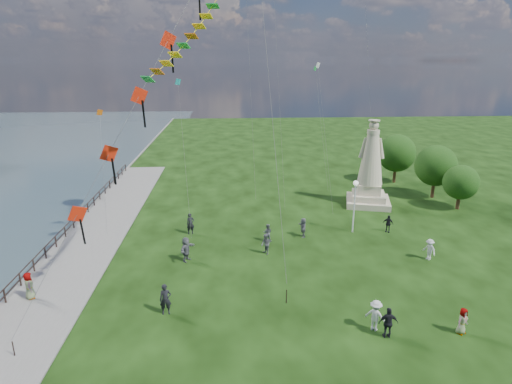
{
  "coord_description": "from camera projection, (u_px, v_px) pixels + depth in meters",
  "views": [
    {
      "loc": [
        -2.82,
        -19.46,
        13.97
      ],
      "look_at": [
        -1.0,
        8.0,
        5.5
      ],
      "focal_mm": 30.0,
      "sensor_mm": 36.0,
      "label": 1
    }
  ],
  "objects": [
    {
      "name": "person_9",
      "position": [
        388.0,
        224.0,
        36.23
      ],
      "size": [
        0.98,
        0.86,
        1.5
      ],
      "primitive_type": "imported",
      "rotation": [
        0.0,
        0.0,
        -0.57
      ],
      "color": "black",
      "rests_on": "ground"
    },
    {
      "name": "red_kite_train",
      "position": [
        151.0,
        76.0,
        22.94
      ],
      "size": [
        11.05,
        9.35,
        21.2
      ],
      "color": "black",
      "rests_on": "ground"
    },
    {
      "name": "person_5",
      "position": [
        186.0,
        249.0,
        30.92
      ],
      "size": [
        1.42,
        1.85,
        1.84
      ],
      "primitive_type": "imported",
      "rotation": [
        0.0,
        0.0,
        1.11
      ],
      "color": "#595960",
      "rests_on": "ground"
    },
    {
      "name": "waterfront",
      "position": [
        56.0,
        266.0,
        30.48
      ],
      "size": [
        200.0,
        200.0,
        1.51
      ],
      "color": "#354950",
      "rests_on": "ground"
    },
    {
      "name": "statue",
      "position": [
        370.0,
        174.0,
        42.49
      ],
      "size": [
        5.14,
        5.14,
        8.54
      ],
      "rotation": [
        0.0,
        0.0,
        -0.26
      ],
      "color": "beige",
      "rests_on": "ground"
    },
    {
      "name": "lamppost",
      "position": [
        355.0,
        195.0,
        35.46
      ],
      "size": [
        0.42,
        0.42,
        4.54
      ],
      "color": "silver",
      "rests_on": "ground"
    },
    {
      "name": "person_10",
      "position": [
        29.0,
        287.0,
        25.84
      ],
      "size": [
        0.84,
        0.98,
        1.72
      ],
      "primitive_type": "imported",
      "rotation": [
        0.0,
        0.0,
        2.04
      ],
      "color": "#595960",
      "rests_on": "ground"
    },
    {
      "name": "person_4",
      "position": [
        462.0,
        321.0,
        22.68
      ],
      "size": [
        0.85,
        0.73,
        1.48
      ],
      "primitive_type": "imported",
      "rotation": [
        0.0,
        0.0,
        0.48
      ],
      "color": "#595960",
      "rests_on": "ground"
    },
    {
      "name": "person_3",
      "position": [
        388.0,
        323.0,
        22.31
      ],
      "size": [
        1.06,
        0.59,
        1.75
      ],
      "primitive_type": "imported",
      "rotation": [
        0.0,
        0.0,
        3.07
      ],
      "color": "black",
      "rests_on": "ground"
    },
    {
      "name": "person_7",
      "position": [
        267.0,
        233.0,
        34.36
      ],
      "size": [
        0.8,
        0.59,
        1.47
      ],
      "primitive_type": "imported",
      "rotation": [
        0.0,
        0.0,
        2.91
      ],
      "color": "#595960",
      "rests_on": "ground"
    },
    {
      "name": "person_11",
      "position": [
        303.0,
        227.0,
        35.25
      ],
      "size": [
        0.74,
        1.55,
        1.63
      ],
      "primitive_type": "imported",
      "rotation": [
        0.0,
        0.0,
        4.77
      ],
      "color": "#595960",
      "rests_on": "ground"
    },
    {
      "name": "person_6",
      "position": [
        190.0,
        224.0,
        35.79
      ],
      "size": [
        0.76,
        0.63,
        1.8
      ],
      "primitive_type": "imported",
      "rotation": [
        0.0,
        0.0,
        0.34
      ],
      "color": "black",
      "rests_on": "ground"
    },
    {
      "name": "person_1",
      "position": [
        266.0,
        244.0,
        32.02
      ],
      "size": [
        0.76,
        0.9,
        1.59
      ],
      "primitive_type": "imported",
      "rotation": [
        0.0,
        0.0,
        -1.14
      ],
      "color": "#595960",
      "rests_on": "ground"
    },
    {
      "name": "tree_row",
      "position": [
        422.0,
        163.0,
        46.36
      ],
      "size": [
        6.51,
        13.68,
        5.77
      ],
      "color": "#382314",
      "rests_on": "ground"
    },
    {
      "name": "person_8",
      "position": [
        429.0,
        249.0,
        31.16
      ],
      "size": [
        0.94,
        1.16,
        1.6
      ],
      "primitive_type": "imported",
      "rotation": [
        0.0,
        0.0,
        -1.11
      ],
      "color": "silver",
      "rests_on": "ground"
    },
    {
      "name": "person_2",
      "position": [
        375.0,
        315.0,
        22.94
      ],
      "size": [
        1.26,
        1.16,
        1.76
      ],
      "primitive_type": "imported",
      "rotation": [
        0.0,
        0.0,
        2.49
      ],
      "color": "silver",
      "rests_on": "ground"
    },
    {
      "name": "person_0",
      "position": [
        165.0,
        299.0,
        24.4
      ],
      "size": [
        0.74,
        0.54,
        1.85
      ],
      "primitive_type": "imported",
      "rotation": [
        0.0,
        0.0,
        0.16
      ],
      "color": "black",
      "rests_on": "ground"
    },
    {
      "name": "small_kites",
      "position": [
        267.0,
        60.0,
        41.06
      ],
      "size": [
        25.91,
        17.68,
        28.82
      ],
      "color": "teal",
      "rests_on": "ground"
    }
  ]
}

